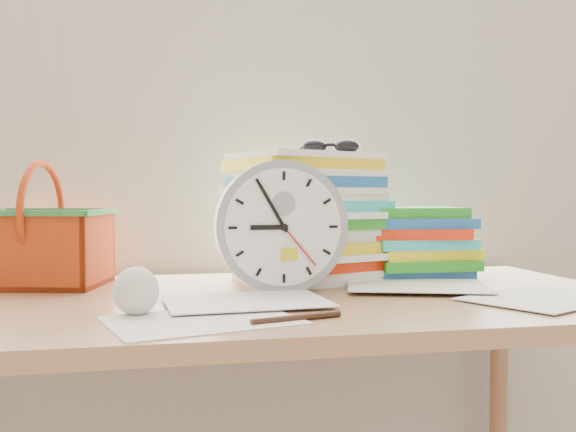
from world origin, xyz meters
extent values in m
cube|color=silver|center=(0.00, 2.00, 1.35)|extent=(4.00, 0.04, 2.70)
cube|color=beige|center=(0.00, 1.98, 1.30)|extent=(2.40, 0.01, 2.50)
cube|color=#966C46|center=(0.00, 1.60, 0.73)|extent=(1.40, 0.70, 0.03)
cylinder|color=#966C46|center=(0.65, 1.90, 0.36)|extent=(0.04, 0.04, 0.72)
cylinder|color=gray|center=(0.03, 1.64, 0.88)|extent=(0.25, 0.05, 0.25)
sphere|color=silver|center=(-0.23, 1.46, 0.79)|extent=(0.08, 0.08, 0.08)
cylinder|color=black|center=(0.00, 1.36, 0.75)|extent=(0.15, 0.05, 0.01)
camera|label=1|loc=(-0.20, 0.43, 0.94)|focal=40.00mm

